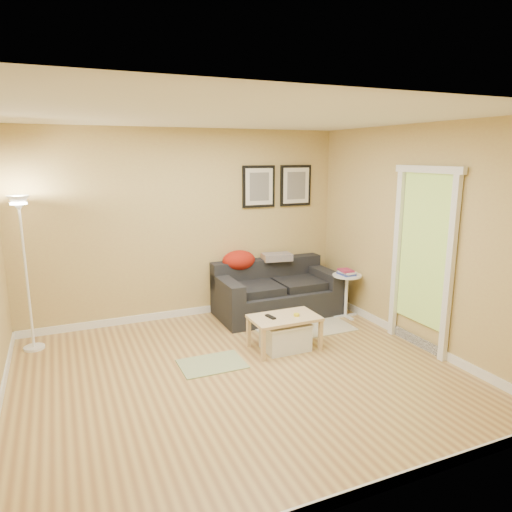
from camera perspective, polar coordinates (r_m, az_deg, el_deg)
name	(u,v)px	position (r m, az deg, el deg)	size (l,w,h in m)	color
floor	(240,374)	(5.00, -1.97, -14.36)	(4.50, 4.50, 0.00)	tan
ceiling	(238,116)	(4.48, -2.23, 16.87)	(4.50, 4.50, 0.00)	white
wall_back	(186,225)	(6.44, -8.61, 3.77)	(4.50, 4.50, 0.00)	tan
wall_front	(361,317)	(2.86, 12.79, -7.29)	(4.50, 4.50, 0.00)	tan
wall_right	(417,237)	(5.76, 19.25, 2.21)	(4.00, 4.00, 0.00)	tan
baseboard_back	(189,312)	(6.73, -8.24, -6.82)	(4.50, 0.02, 0.10)	white
baseboard_front	(351,496)	(3.49, 11.59, -26.97)	(4.50, 0.02, 0.10)	white
baseboard_right	(409,337)	(6.09, 18.34, -9.46)	(0.02, 4.00, 0.10)	white
sofa	(277,289)	(6.61, 2.58, -4.10)	(1.70, 0.90, 0.75)	black
red_throw	(239,260)	(6.62, -2.13, -0.53)	(0.48, 0.36, 0.28)	#B62810
plaid_throw	(277,257)	(6.79, 2.59, -0.12)	(0.42, 0.26, 0.10)	tan
framed_print_left	(259,187)	(6.72, 0.34, 8.55)	(0.50, 0.04, 0.60)	black
framed_print_right	(296,186)	(6.98, 4.90, 8.65)	(0.50, 0.04, 0.60)	black
area_rug	(302,326)	(6.29, 5.64, -8.58)	(1.25, 0.85, 0.01)	beige
green_runner	(212,364)	(5.22, -5.43, -13.10)	(0.70, 0.50, 0.01)	#668C4C
coffee_table	(284,332)	(5.53, 3.51, -9.38)	(0.80, 0.49, 0.40)	#D9B784
remote_control	(270,317)	(5.41, 1.79, -7.50)	(0.05, 0.16, 0.02)	black
tape_roll	(297,315)	(5.48, 5.02, -7.23)	(0.07, 0.07, 0.03)	yellow
storage_bin	(285,336)	(5.52, 3.64, -9.80)	(0.54, 0.39, 0.33)	white
side_table	(346,296)	(6.65, 11.05, -4.84)	(0.40, 0.40, 0.62)	white
book_stack	(346,272)	(6.55, 11.08, -1.95)	(0.18, 0.24, 0.08)	#314194
floor_lamp	(27,279)	(5.92, -26.42, -2.51)	(0.24, 0.24, 1.82)	white
doorway	(421,263)	(5.67, 19.70, -0.81)	(0.12, 1.01, 2.13)	white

